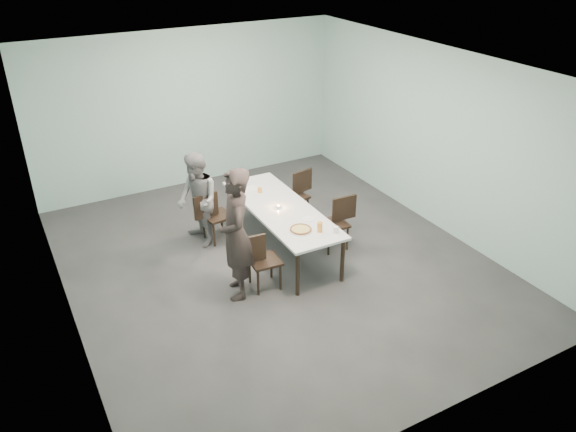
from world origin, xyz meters
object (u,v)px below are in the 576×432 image
chair_far_right (298,192)px  diner_near (236,235)px  table (281,211)px  diner_far (198,200)px  chair_far_left (213,213)px  chair_near_right (338,219)px  tealight (278,207)px  chair_near_left (259,258)px  beer_glass (320,227)px  side_plate (308,219)px  amber_tumbler (260,190)px  pizza (301,229)px  water_tumbler (335,230)px

chair_far_right → diner_near: size_ratio=0.46×
table → diner_far: 1.34m
chair_far_left → chair_near_right: 2.02m
diner_near → chair_near_right: bearing=119.4°
tealight → chair_near_left: bearing=-132.5°
table → beer_glass: beer_glass is taller
side_plate → chair_far_right: bearing=66.4°
table → diner_far: bearing=142.2°
diner_near → diner_far: bearing=-163.9°
table → diner_far: (-1.06, 0.82, 0.08)m
beer_glass → amber_tumbler: bearing=96.3°
side_plate → chair_far_left: bearing=127.6°
chair_near_left → chair_near_right: size_ratio=1.00×
chair_near_right → tealight: chair_near_right is taller
chair_far_left → beer_glass: size_ratio=5.80×
chair_far_right → pizza: chair_far_right is taller
table → pizza: (-0.10, -0.78, 0.08)m
diner_far → water_tumbler: (1.37, -1.88, 0.02)m
diner_near → beer_glass: diner_near is taller
chair_near_right → pizza: (-0.93, -0.42, 0.27)m
chair_far_left → diner_near: size_ratio=0.46×
beer_glass → chair_near_right: bearing=39.5°
side_plate → diner_near: bearing=-169.7°
table → amber_tumbler: bearing=94.1°
chair_near_left → pizza: chair_near_left is taller
diner_far → side_plate: 1.83m
chair_far_right → beer_glass: (-0.64, -1.76, 0.32)m
table → side_plate: 0.57m
table → water_tumbler: 1.11m
chair_far_left → tealight: 1.14m
diner_near → beer_glass: (1.22, -0.17, -0.13)m
chair_near_left → diner_far: diner_far is taller
side_plate → amber_tumbler: (-0.22, 1.17, 0.04)m
water_tumbler → tealight: size_ratio=1.61×
chair_near_left → side_plate: (0.95, 0.26, 0.25)m
chair_far_left → chair_near_right: size_ratio=1.00×
beer_glass → water_tumbler: beer_glass is taller
water_tumbler → amber_tumbler: size_ratio=1.12×
water_tumbler → amber_tumbler: (-0.36, 1.70, -0.01)m
chair_far_left → diner_far: 0.35m
pizza → tealight: (0.05, 0.79, 0.00)m
chair_near_right → tealight: size_ratio=15.54×
chair_far_right → amber_tumbler: 0.88m
chair_near_right → side_plate: 0.73m
chair_near_left → chair_far_right: (1.54, 1.61, 0.00)m
water_tumbler → amber_tumbler: water_tumbler is taller
pizza → water_tumbler: water_tumbler is taller
water_tumbler → diner_near: bearing=168.1°
diner_far → amber_tumbler: (1.01, -0.18, 0.02)m
chair_far_right → water_tumbler: bearing=64.4°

